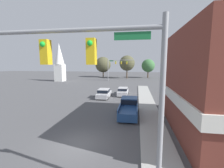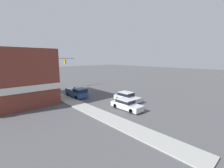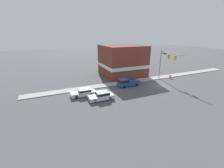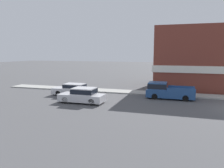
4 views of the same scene
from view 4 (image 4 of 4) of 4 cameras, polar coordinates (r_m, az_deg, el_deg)
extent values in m
cylinder|color=black|center=(22.82, -12.11, -4.18)|extent=(0.22, 0.66, 0.66)
cylinder|color=black|center=(24.28, -10.13, -3.38)|extent=(0.22, 0.66, 0.66)
cylinder|color=black|center=(21.56, -5.36, -4.76)|extent=(0.22, 0.66, 0.66)
cylinder|color=black|center=(23.10, -3.72, -3.86)|extent=(0.22, 0.66, 0.66)
cube|color=silver|center=(22.86, -7.90, -3.51)|extent=(1.92, 4.68, 0.72)
cube|color=silver|center=(22.61, -7.29, -1.83)|extent=(1.77, 2.25, 0.67)
cube|color=black|center=(22.61, -7.29, -1.83)|extent=(1.79, 2.34, 0.47)
cylinder|color=black|center=(26.87, -13.87, -2.38)|extent=(0.22, 0.66, 0.66)
cylinder|color=black|center=(28.18, -12.24, -1.84)|extent=(0.22, 0.66, 0.66)
cylinder|color=black|center=(25.44, -8.03, -2.81)|extent=(0.22, 0.66, 0.66)
cylinder|color=black|center=(26.82, -6.61, -2.21)|extent=(0.22, 0.66, 0.66)
cube|color=silver|center=(26.75, -10.26, -1.84)|extent=(1.77, 4.88, 0.73)
cube|color=silver|center=(26.51, -9.73, -0.51)|extent=(1.63, 2.34, 0.56)
cube|color=black|center=(26.51, -9.73, -0.51)|extent=(1.64, 2.44, 0.39)
cylinder|color=black|center=(24.70, 11.09, -3.21)|extent=(0.22, 0.66, 0.66)
cylinder|color=black|center=(26.46, 11.53, -2.47)|extent=(0.22, 0.66, 0.66)
cylinder|color=black|center=(24.57, 18.65, -3.55)|extent=(0.22, 0.66, 0.66)
cylinder|color=black|center=(26.34, 18.58, -2.78)|extent=(0.22, 0.66, 0.66)
cube|color=navy|center=(25.41, 14.98, -2.38)|extent=(2.02, 5.24, 0.85)
cube|color=navy|center=(25.37, 11.83, -0.42)|extent=(1.92, 1.99, 0.79)
cube|color=black|center=(25.37, 11.83, -0.42)|extent=(1.94, 2.07, 0.55)
cube|color=navy|center=(24.36, 17.62, -1.51)|extent=(0.12, 2.95, 0.35)
cube|color=navy|center=(26.23, 17.62, -0.84)|extent=(0.12, 2.95, 0.35)
cube|color=brown|center=(34.67, 21.38, 6.28)|extent=(10.98, 11.47, 8.66)
cube|color=silver|center=(34.73, 21.27, 4.17)|extent=(11.28, 11.77, 0.90)
camera|label=1|loc=(30.21, 49.10, 6.84)|focal=24.00mm
camera|label=2|loc=(46.65, -16.83, 10.37)|focal=24.00mm
camera|label=3|loc=(19.94, -88.66, 20.60)|focal=24.00mm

